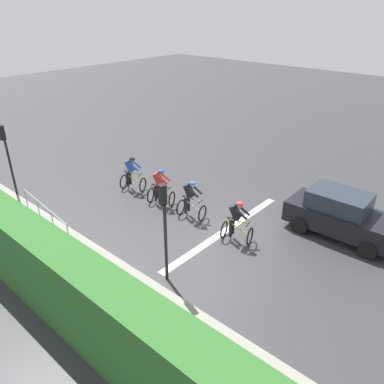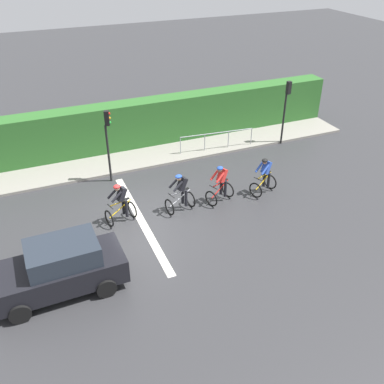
{
  "view_description": "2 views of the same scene",
  "coord_description": "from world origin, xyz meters",
  "px_view_note": "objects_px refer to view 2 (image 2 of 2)",
  "views": [
    {
      "loc": [
        -10.26,
        -7.41,
        8.02
      ],
      "look_at": [
        0.12,
        1.76,
        1.06
      ],
      "focal_mm": 35.5,
      "sensor_mm": 36.0,
      "label": 1
    },
    {
      "loc": [
        13.55,
        -3.57,
        9.82
      ],
      "look_at": [
        0.58,
        1.87,
        1.18
      ],
      "focal_mm": 40.33,
      "sensor_mm": 36.0,
      "label": 2
    }
  ],
  "objects_px": {
    "cyclist_lead": "(264,176)",
    "traffic_light_far_junction": "(286,103)",
    "cyclist_fourth": "(121,204)",
    "cyclist_second": "(221,184)",
    "car_black": "(59,268)",
    "traffic_light_near_crossing": "(108,136)",
    "pedestrian_railing_kerbside": "(217,137)",
    "cyclist_mid": "(181,193)"
  },
  "relations": [
    {
      "from": "pedestrian_railing_kerbside",
      "to": "cyclist_second",
      "type": "bearing_deg",
      "value": -23.61
    },
    {
      "from": "cyclist_second",
      "to": "cyclist_mid",
      "type": "xyz_separation_m",
      "value": [
        0.01,
        -1.77,
        0.0
      ]
    },
    {
      "from": "cyclist_fourth",
      "to": "car_black",
      "type": "distance_m",
      "value": 4.01
    },
    {
      "from": "cyclist_fourth",
      "to": "traffic_light_near_crossing",
      "type": "distance_m",
      "value": 3.57
    },
    {
      "from": "car_black",
      "to": "traffic_light_near_crossing",
      "type": "height_order",
      "value": "traffic_light_near_crossing"
    },
    {
      "from": "cyclist_lead",
      "to": "cyclist_second",
      "type": "relative_size",
      "value": 1.0
    },
    {
      "from": "cyclist_second",
      "to": "traffic_light_near_crossing",
      "type": "height_order",
      "value": "traffic_light_near_crossing"
    },
    {
      "from": "cyclist_second",
      "to": "pedestrian_railing_kerbside",
      "type": "height_order",
      "value": "cyclist_second"
    },
    {
      "from": "cyclist_mid",
      "to": "pedestrian_railing_kerbside",
      "type": "relative_size",
      "value": 0.43
    },
    {
      "from": "cyclist_lead",
      "to": "traffic_light_far_junction",
      "type": "height_order",
      "value": "traffic_light_far_junction"
    },
    {
      "from": "traffic_light_near_crossing",
      "to": "cyclist_fourth",
      "type": "bearing_deg",
      "value": -7.24
    },
    {
      "from": "cyclist_second",
      "to": "pedestrian_railing_kerbside",
      "type": "xyz_separation_m",
      "value": [
        -4.37,
        1.91,
        0.0
      ]
    },
    {
      "from": "cyclist_lead",
      "to": "traffic_light_far_junction",
      "type": "bearing_deg",
      "value": 138.52
    },
    {
      "from": "cyclist_lead",
      "to": "pedestrian_railing_kerbside",
      "type": "xyz_separation_m",
      "value": [
        -4.48,
        -0.11,
        0.0
      ]
    },
    {
      "from": "cyclist_second",
      "to": "cyclist_fourth",
      "type": "height_order",
      "value": "same"
    },
    {
      "from": "cyclist_lead",
      "to": "traffic_light_far_junction",
      "type": "xyz_separation_m",
      "value": [
        -3.98,
        3.52,
        1.43
      ]
    },
    {
      "from": "pedestrian_railing_kerbside",
      "to": "cyclist_lead",
      "type": "bearing_deg",
      "value": 1.38
    },
    {
      "from": "cyclist_mid",
      "to": "cyclist_fourth",
      "type": "height_order",
      "value": "same"
    },
    {
      "from": "cyclist_second",
      "to": "traffic_light_far_junction",
      "type": "relative_size",
      "value": 0.5
    },
    {
      "from": "car_black",
      "to": "traffic_light_far_junction",
      "type": "relative_size",
      "value": 1.24
    },
    {
      "from": "cyclist_lead",
      "to": "cyclist_second",
      "type": "height_order",
      "value": "same"
    },
    {
      "from": "cyclist_lead",
      "to": "cyclist_fourth",
      "type": "relative_size",
      "value": 1.0
    },
    {
      "from": "cyclist_fourth",
      "to": "pedestrian_railing_kerbside",
      "type": "bearing_deg",
      "value": 124.59
    },
    {
      "from": "car_black",
      "to": "cyclist_fourth",
      "type": "bearing_deg",
      "value": 137.37
    },
    {
      "from": "cyclist_mid",
      "to": "cyclist_fourth",
      "type": "distance_m",
      "value": 2.41
    },
    {
      "from": "cyclist_lead",
      "to": "cyclist_fourth",
      "type": "height_order",
      "value": "same"
    },
    {
      "from": "traffic_light_near_crossing",
      "to": "traffic_light_far_junction",
      "type": "xyz_separation_m",
      "value": [
        -0.44,
        9.3,
        0.0
      ]
    },
    {
      "from": "traffic_light_near_crossing",
      "to": "pedestrian_railing_kerbside",
      "type": "xyz_separation_m",
      "value": [
        -0.95,
        5.67,
        -1.42
      ]
    },
    {
      "from": "cyclist_mid",
      "to": "cyclist_lead",
      "type": "bearing_deg",
      "value": 88.4
    },
    {
      "from": "cyclist_mid",
      "to": "traffic_light_near_crossing",
      "type": "xyz_separation_m",
      "value": [
        -3.43,
        -1.99,
        1.43
      ]
    },
    {
      "from": "traffic_light_near_crossing",
      "to": "cyclist_lead",
      "type": "bearing_deg",
      "value": 58.57
    },
    {
      "from": "cyclist_lead",
      "to": "cyclist_mid",
      "type": "relative_size",
      "value": 1.0
    },
    {
      "from": "cyclist_fourth",
      "to": "traffic_light_far_junction",
      "type": "height_order",
      "value": "traffic_light_far_junction"
    },
    {
      "from": "car_black",
      "to": "traffic_light_far_junction",
      "type": "bearing_deg",
      "value": 118.13
    },
    {
      "from": "cyclist_fourth",
      "to": "cyclist_mid",
      "type": "bearing_deg",
      "value": 85.79
    },
    {
      "from": "cyclist_mid",
      "to": "traffic_light_far_junction",
      "type": "distance_m",
      "value": 8.39
    },
    {
      "from": "cyclist_lead",
      "to": "pedestrian_railing_kerbside",
      "type": "relative_size",
      "value": 0.43
    },
    {
      "from": "cyclist_second",
      "to": "cyclist_lead",
      "type": "bearing_deg",
      "value": 86.71
    },
    {
      "from": "cyclist_second",
      "to": "cyclist_mid",
      "type": "distance_m",
      "value": 1.77
    },
    {
      "from": "cyclist_lead",
      "to": "cyclist_fourth",
      "type": "xyz_separation_m",
      "value": [
        -0.28,
        -6.2,
        0.0
      ]
    },
    {
      "from": "car_black",
      "to": "traffic_light_far_junction",
      "type": "height_order",
      "value": "traffic_light_far_junction"
    },
    {
      "from": "cyclist_fourth",
      "to": "traffic_light_far_junction",
      "type": "bearing_deg",
      "value": 110.83
    }
  ]
}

